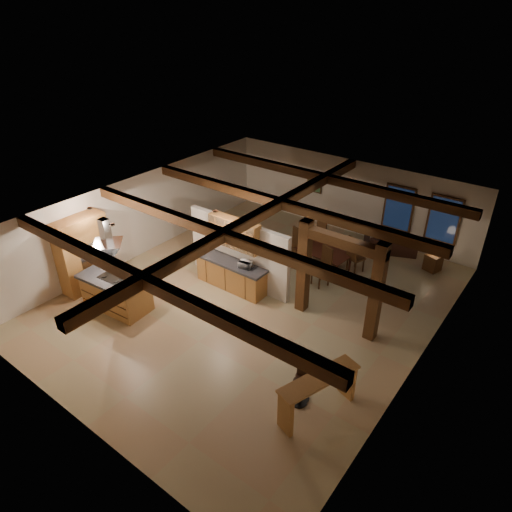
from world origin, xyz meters
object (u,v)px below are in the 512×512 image
at_px(kitchen_island, 116,292).
at_px(sofa, 390,245).
at_px(dining_table, 323,259).
at_px(bar_counter, 318,389).

distance_m(kitchen_island, sofa, 9.64).
height_order(kitchen_island, sofa, kitchen_island).
xyz_separation_m(dining_table, bar_counter, (3.06, -5.56, 0.39)).
xyz_separation_m(dining_table, sofa, (1.38, 2.47, -0.03)).
distance_m(kitchen_island, dining_table, 6.81).
xyz_separation_m(kitchen_island, bar_counter, (6.79, 0.13, 0.17)).
distance_m(sofa, bar_counter, 8.22).
bearing_deg(kitchen_island, dining_table, 56.69).
height_order(kitchen_island, dining_table, kitchen_island).
relative_size(kitchen_island, sofa, 1.16).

